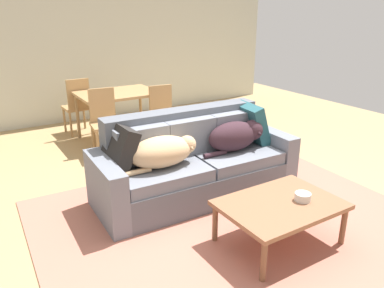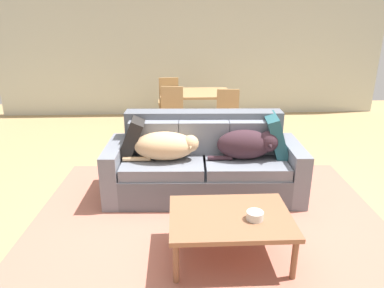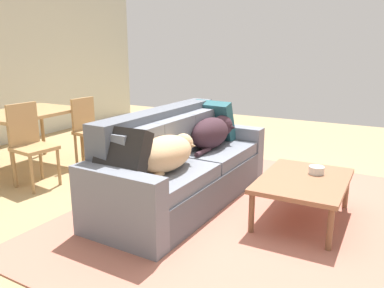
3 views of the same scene
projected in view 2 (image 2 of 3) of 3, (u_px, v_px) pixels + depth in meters
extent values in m
plane|color=tan|center=(206.00, 203.00, 3.99)|extent=(10.00, 10.00, 0.00)
cube|color=beige|center=(191.00, 49.00, 7.29)|extent=(8.00, 0.12, 2.70)
cube|color=#B56C59|center=(208.00, 222.00, 3.60)|extent=(3.72, 3.04, 0.01)
cube|color=#585C65|center=(204.00, 181.00, 4.13)|extent=(1.89, 0.93, 0.35)
cube|color=slate|center=(164.00, 162.00, 4.05)|extent=(0.93, 0.86, 0.13)
cube|color=slate|center=(244.00, 162.00, 4.06)|extent=(0.93, 0.86, 0.13)
cube|color=#585C65|center=(203.00, 129.00, 4.24)|extent=(1.86, 0.31, 0.46)
cube|color=slate|center=(154.00, 138.00, 4.07)|extent=(0.57, 0.18, 0.38)
cube|color=slate|center=(204.00, 137.00, 4.08)|extent=(0.57, 0.18, 0.38)
cube|color=slate|center=(253.00, 137.00, 4.08)|extent=(0.57, 0.18, 0.38)
cube|color=slate|center=(116.00, 170.00, 4.08)|extent=(0.21, 0.86, 0.62)
cube|color=slate|center=(291.00, 170.00, 4.10)|extent=(0.21, 0.86, 0.62)
ellipsoid|color=tan|center=(164.00, 146.00, 3.92)|extent=(0.69, 0.41, 0.31)
sphere|color=tan|center=(190.00, 144.00, 3.89)|extent=(0.19, 0.19, 0.19)
cone|color=#9B7B58|center=(190.00, 147.00, 3.81)|extent=(0.09, 0.11, 0.08)
cylinder|color=tan|center=(137.00, 159.00, 3.88)|extent=(0.31, 0.06, 0.05)
ellipsoid|color=#382229|center=(244.00, 144.00, 3.93)|extent=(0.62, 0.34, 0.33)
sphere|color=#382229|center=(268.00, 141.00, 3.90)|extent=(0.23, 0.23, 0.23)
cone|color=black|center=(270.00, 146.00, 3.81)|extent=(0.11, 0.13, 0.10)
cylinder|color=#382229|center=(220.00, 158.00, 3.92)|extent=(0.28, 0.06, 0.05)
cube|color=black|center=(132.00, 137.00, 4.05)|extent=(0.32, 0.46, 0.48)
cube|color=#24535B|center=(276.00, 136.00, 4.07)|extent=(0.32, 0.50, 0.49)
cube|color=#8E5D3F|center=(230.00, 217.00, 2.98)|extent=(1.03, 0.74, 0.04)
cylinder|color=brown|center=(176.00, 264.00, 2.73)|extent=(0.05, 0.05, 0.37)
cylinder|color=brown|center=(294.00, 260.00, 2.77)|extent=(0.05, 0.05, 0.37)
cylinder|color=brown|center=(176.00, 219.00, 3.33)|extent=(0.05, 0.05, 0.37)
cylinder|color=brown|center=(273.00, 217.00, 3.37)|extent=(0.05, 0.05, 0.37)
cylinder|color=silver|center=(255.00, 216.00, 2.91)|extent=(0.14, 0.14, 0.07)
cube|color=#AD8453|center=(196.00, 93.00, 6.12)|extent=(1.19, 0.86, 0.04)
cylinder|color=olive|center=(164.00, 121.00, 5.87)|extent=(0.05, 0.05, 0.71)
cylinder|color=olive|center=(229.00, 120.00, 5.92)|extent=(0.05, 0.05, 0.71)
cylinder|color=olive|center=(165.00, 109.00, 6.59)|extent=(0.05, 0.05, 0.71)
cylinder|color=olive|center=(223.00, 109.00, 6.63)|extent=(0.05, 0.05, 0.71)
cube|color=#AD8453|center=(171.00, 119.00, 5.63)|extent=(0.45, 0.45, 0.04)
cube|color=#AD8453|center=(172.00, 101.00, 5.71)|extent=(0.36, 0.08, 0.47)
cylinder|color=#9B764B|center=(159.00, 136.00, 5.56)|extent=(0.04, 0.04, 0.43)
cylinder|color=#9B764B|center=(180.00, 137.00, 5.53)|extent=(0.04, 0.04, 0.43)
cylinder|color=#9B764B|center=(162.00, 130.00, 5.88)|extent=(0.04, 0.04, 0.43)
cylinder|color=#9B764B|center=(183.00, 130.00, 5.85)|extent=(0.04, 0.04, 0.43)
cube|color=#AD8453|center=(228.00, 119.00, 5.62)|extent=(0.44, 0.44, 0.04)
cube|color=#AD8453|center=(228.00, 102.00, 5.71)|extent=(0.36, 0.07, 0.42)
cylinder|color=#9B764B|center=(217.00, 136.00, 5.55)|extent=(0.04, 0.04, 0.43)
cylinder|color=#9B764B|center=(239.00, 136.00, 5.53)|extent=(0.04, 0.04, 0.43)
cylinder|color=#9B764B|center=(217.00, 130.00, 5.87)|extent=(0.04, 0.04, 0.43)
cylinder|color=#9B764B|center=(237.00, 130.00, 5.85)|extent=(0.04, 0.04, 0.43)
cube|color=#AD8453|center=(169.00, 102.00, 6.82)|extent=(0.42, 0.42, 0.04)
cube|color=#AD8453|center=(169.00, 90.00, 6.57)|extent=(0.36, 0.05, 0.48)
cylinder|color=#9B764B|center=(177.00, 111.00, 7.08)|extent=(0.04, 0.04, 0.41)
cylinder|color=#9B764B|center=(160.00, 111.00, 7.05)|extent=(0.04, 0.04, 0.41)
cylinder|color=#9B764B|center=(178.00, 115.00, 6.76)|extent=(0.04, 0.04, 0.41)
cylinder|color=#9B764B|center=(160.00, 116.00, 6.73)|extent=(0.04, 0.04, 0.41)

